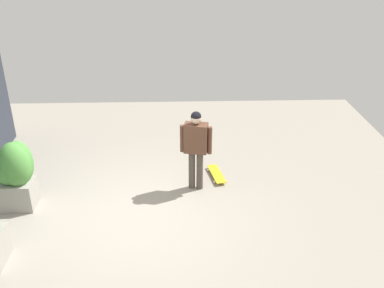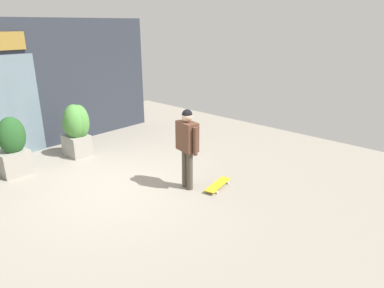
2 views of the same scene
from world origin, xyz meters
TOP-DOWN VIEW (x-y plane):
  - ground_plane at (0.00, 0.00)m, footprint 12.00×12.00m
  - skateboarder at (0.98, -1.12)m, footprint 0.34×0.62m
  - skateboard at (1.42, -1.58)m, footprint 0.82×0.37m
  - planter_box_mid at (0.46, 2.22)m, footprint 0.61×0.69m

SIDE VIEW (x-z plane):
  - ground_plane at x=0.00m, z-range 0.00..0.00m
  - skateboard at x=1.42m, z-range 0.03..0.10m
  - planter_box_mid at x=0.46m, z-range 0.07..1.42m
  - skateboarder at x=0.98m, z-range 0.19..1.85m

